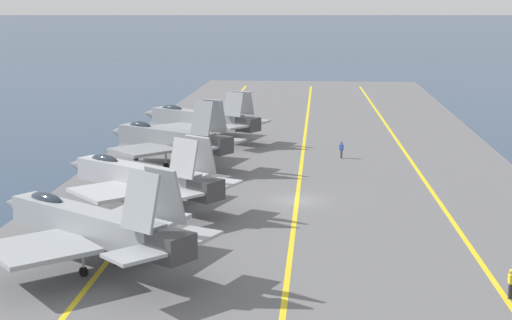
# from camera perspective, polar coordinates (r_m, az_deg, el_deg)

# --- Properties ---
(ground_plane) EXTENTS (2000.00, 2000.00, 0.00)m
(ground_plane) POSITION_cam_1_polar(r_m,az_deg,el_deg) (64.82, 2.99, -3.31)
(ground_plane) COLOR navy
(carrier_deck) EXTENTS (199.25, 42.37, 0.40)m
(carrier_deck) POSITION_cam_1_polar(r_m,az_deg,el_deg) (64.77, 2.99, -3.14)
(carrier_deck) COLOR slate
(carrier_deck) RESTS_ON ground
(deck_stripe_foul_line) EXTENTS (179.28, 4.78, 0.01)m
(deck_stripe_foul_line) POSITION_cam_1_polar(r_m,az_deg,el_deg) (65.45, 13.26, -3.10)
(deck_stripe_foul_line) COLOR yellow
(deck_stripe_foul_line) RESTS_ON carrier_deck
(deck_stripe_centerline) EXTENTS (179.32, 0.36, 0.01)m
(deck_stripe_centerline) POSITION_cam_1_polar(r_m,az_deg,el_deg) (64.72, 3.00, -2.97)
(deck_stripe_centerline) COLOR yellow
(deck_stripe_centerline) RESTS_ON carrier_deck
(deck_stripe_edge_line) EXTENTS (179.32, 2.50, 0.01)m
(deck_stripe_edge_line) POSITION_cam_1_polar(r_m,az_deg,el_deg) (66.07, -7.17, -2.74)
(deck_stripe_edge_line) COLOR yellow
(deck_stripe_edge_line) RESTS_ON carrier_deck
(parked_jet_nearest) EXTENTS (13.92, 16.16, 6.97)m
(parked_jet_nearest) POSITION_cam_1_polar(r_m,az_deg,el_deg) (48.91, -12.04, -4.60)
(parked_jet_nearest) COLOR #93999E
(parked_jet_nearest) RESTS_ON carrier_deck
(parked_jet_second) EXTENTS (13.16, 16.17, 6.20)m
(parked_jet_second) POSITION_cam_1_polar(r_m,az_deg,el_deg) (63.13, -8.43, -1.22)
(parked_jet_second) COLOR #A8AAAF
(parked_jet_second) RESTS_ON carrier_deck
(parked_jet_third) EXTENTS (13.09, 15.20, 6.99)m
(parked_jet_third) POSITION_cam_1_polar(r_m,az_deg,el_deg) (78.21, -6.41, 1.57)
(parked_jet_third) COLOR gray
(parked_jet_third) RESTS_ON carrier_deck
(parked_jet_fourth) EXTENTS (13.46, 16.69, 6.16)m
(parked_jet_fourth) POSITION_cam_1_polar(r_m,az_deg,el_deg) (92.73, -4.17, 2.99)
(parked_jet_fourth) COLOR gray
(parked_jet_fourth) RESTS_ON carrier_deck
(crew_yellow_vest) EXTENTS (0.40, 0.29, 1.73)m
(crew_yellow_vest) POSITION_cam_1_polar(r_m,az_deg,el_deg) (45.75, 18.05, -8.46)
(crew_yellow_vest) COLOR #232328
(crew_yellow_vest) RESTS_ON carrier_deck
(crew_blue_vest) EXTENTS (0.41, 0.46, 1.76)m
(crew_blue_vest) POSITION_cam_1_polar(r_m,az_deg,el_deg) (82.40, 6.23, 0.79)
(crew_blue_vest) COLOR #4C473D
(crew_blue_vest) RESTS_ON carrier_deck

